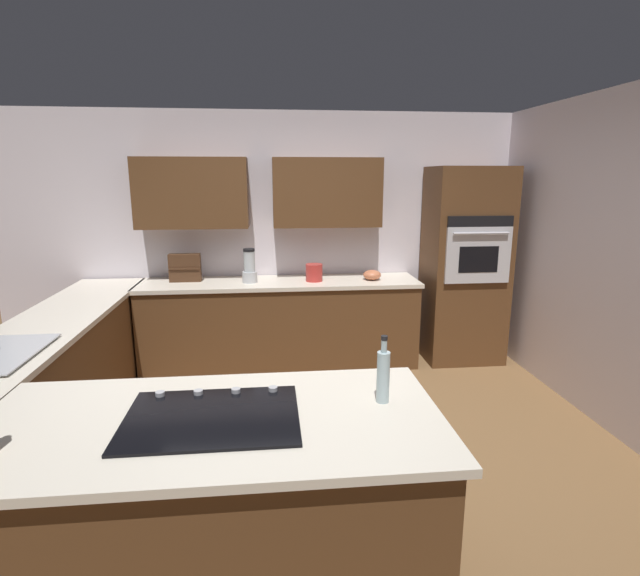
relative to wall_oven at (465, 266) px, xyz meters
name	(u,v)px	position (x,y,z in m)	size (l,w,h in m)	color
ground_plane	(301,452)	(1.85, 1.72, -1.02)	(14.00, 14.00, 0.00)	brown
wall_back	(281,227)	(1.92, -0.33, 0.40)	(6.00, 0.44, 2.60)	silver
wall_left	(613,261)	(-0.60, 1.42, 0.28)	(0.10, 4.00, 2.60)	silver
lower_cabinets_back	(281,325)	(1.95, 0.00, -0.59)	(2.80, 0.60, 0.86)	brown
countertop_back	(280,283)	(1.95, 0.00, -0.14)	(2.84, 0.64, 0.04)	silver
lower_cabinets_side	(62,376)	(3.67, 1.17, -0.59)	(0.60, 2.90, 0.86)	brown
countertop_side	(55,321)	(3.67, 1.17, -0.14)	(0.64, 2.94, 0.04)	silver
island_base	(217,512)	(2.31, 2.88, -0.59)	(1.97, 0.90, 0.86)	brown
island_top	(212,423)	(2.31, 2.88, -0.14)	(2.05, 0.98, 0.04)	silver
wall_oven	(465,266)	(0.00, 0.00, 0.00)	(0.80, 0.66, 2.04)	brown
cooktop	(212,416)	(2.31, 2.88, -0.12)	(0.76, 0.56, 0.03)	black
blender	(249,268)	(2.25, 0.03, 0.02)	(0.15, 0.15, 0.34)	silver
mixing_bowl	(372,275)	(1.00, 0.03, -0.07)	(0.18, 0.18, 0.10)	#CC724C
spice_rack	(185,268)	(2.90, -0.08, 0.02)	(0.31, 0.11, 0.28)	#472B19
kettle	(314,273)	(1.60, 0.03, -0.04)	(0.17, 0.17, 0.17)	red
second_bottle	(383,375)	(1.53, 2.80, 0.01)	(0.06, 0.06, 0.33)	silver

